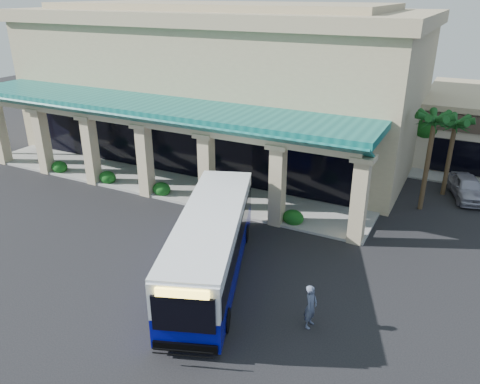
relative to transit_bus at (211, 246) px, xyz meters
The scene contains 10 objects.
ground 2.08m from the transit_bus, 132.26° to the left, with size 110.00×110.00×0.00m, color black.
main_building 19.62m from the transit_bus, 117.66° to the left, with size 30.80×14.80×11.35m, color tan, non-canonical shape.
arcade 11.91m from the transit_bus, 138.80° to the left, with size 30.00×6.20×5.70m, color #0F5A57, non-canonical shape.
palm_0 14.30m from the transit_bus, 57.68° to the left, with size 2.40×2.40×6.60m, color #103D14, non-canonical shape.
palm_1 17.34m from the transit_bus, 60.20° to the left, with size 2.40×2.40×5.80m, color #103D14, non-canonical shape.
palm_2 24.63m from the transit_bus, 162.23° to the left, with size 2.40×2.40×6.20m, color #103D14, non-canonical shape.
broadleaf_tree 21.07m from the transit_bus, 71.76° to the left, with size 2.60×2.60×4.81m, color #104912, non-canonical shape.
transit_bus is the anchor object (origin of this frame).
pedestrian 5.42m from the transit_bus, 14.32° to the right, with size 0.67×0.44×1.84m, color #505A73.
car_silver 18.03m from the transit_bus, 56.51° to the left, with size 1.69×4.21×1.43m, color #A19EB0.
Camera 1 is at (10.43, -16.80, 12.13)m, focal length 35.00 mm.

